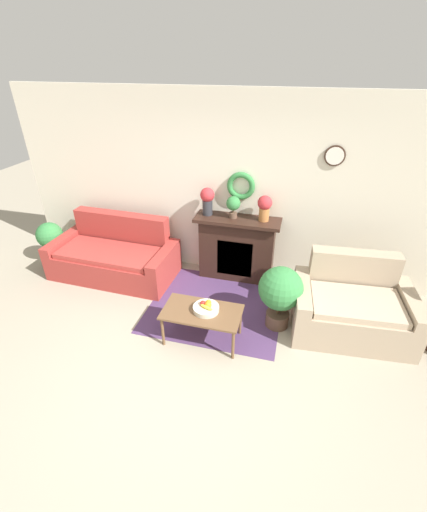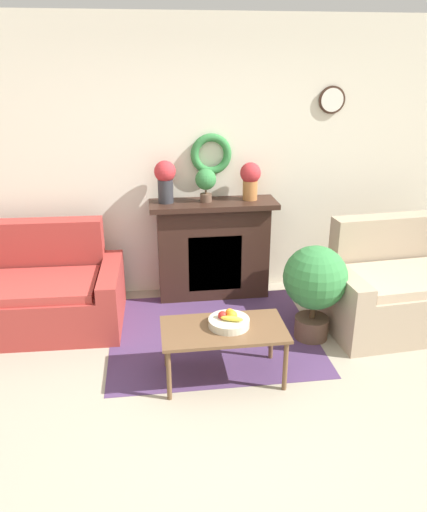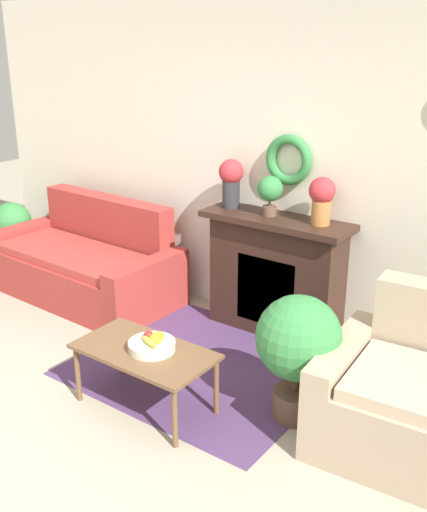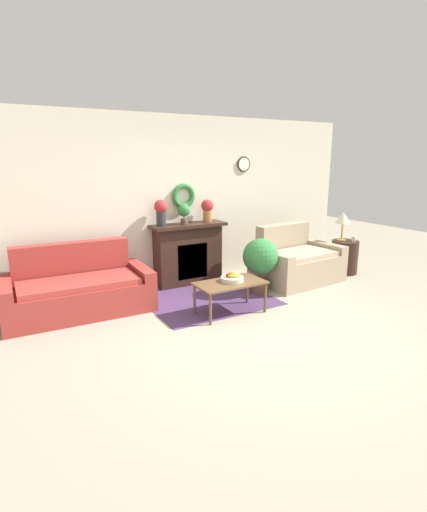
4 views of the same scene
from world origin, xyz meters
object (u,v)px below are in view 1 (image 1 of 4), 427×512
Objects in this scene: fruit_bowl at (206,308)px; potted_plant_on_mantel at (233,205)px; couch_left at (115,256)px; loveseat_right at (352,307)px; fireplace at (237,248)px; vase_on_mantel_left at (207,199)px; coffee_table at (202,314)px; potted_plant_floor_by_couch at (51,239)px; vase_on_mantel_right at (265,207)px; potted_plant_floor_by_loveseat at (280,291)px.

potted_plant_on_mantel is (0.00, 1.43, 0.73)m from fruit_bowl.
loveseat_right is (3.49, -0.41, 0.02)m from couch_left.
vase_on_mantel_left reaches higher than fireplace.
fireplace is 1.33× the size of coffee_table.
loveseat_right is 4.68m from potted_plant_floor_by_couch.
fruit_bowl is at bearing -28.76° from couch_left.
coffee_table is at bearing -147.98° from fruit_bowl.
loveseat_right is 1.74m from vase_on_mantel_right.
fireplace is 3.87× the size of potted_plant_on_mantel.
couch_left reaches higher than coffee_table.
vase_on_mantel_right is (0.48, 1.48, 0.83)m from coffee_table.
couch_left is (-1.86, -0.39, -0.20)m from fireplace.
potted_plant_floor_by_couch is at bearing 170.04° from loveseat_right.
fireplace is 3.39× the size of vase_on_mantel_right.
vase_on_mantel_left is 1.71m from potted_plant_floor_by_loveseat.
coffee_table is 3.13m from potted_plant_floor_by_couch.
coffee_table is 1.10× the size of potted_plant_floor_by_loveseat.
potted_plant_floor_by_loveseat is (0.81, 0.46, 0.06)m from fruit_bowl.
potted_plant_floor_by_loveseat is (0.86, 0.49, 0.14)m from coffee_table.
potted_plant_floor_by_couch is (-2.92, 1.13, 0.04)m from coffee_table.
fruit_bowl is at bearing -20.34° from potted_plant_floor_by_couch.
fruit_bowl is 0.76× the size of vase_on_mantel_left.
vase_on_mantel_right reaches higher than fruit_bowl.
potted_plant_on_mantel is (0.39, -0.02, -0.03)m from vase_on_mantel_left.
coffee_table is 0.10m from fruit_bowl.
vase_on_mantel_left is at bearing 140.54° from potted_plant_floor_by_loveseat.
vase_on_mantel_left is 0.57× the size of potted_plant_floor_by_couch.
loveseat_right is 1.82m from fruit_bowl.
vase_on_mantel_left reaches higher than potted_plant_on_mantel.
fruit_bowl is (-0.07, -1.45, -0.04)m from fireplace.
vase_on_mantel_right is (-1.26, 0.81, 0.89)m from loveseat_right.
loveseat_right is (1.62, -0.80, -0.18)m from fireplace.
couch_left is 4.76× the size of vase_on_mantel_left.
fruit_bowl is (1.79, -1.06, 0.17)m from couch_left.
potted_plant_floor_by_loveseat reaches higher than potted_plant_floor_by_couch.
vase_on_mantel_left is 1.26× the size of potted_plant_on_mantel.
vase_on_mantel_left is 0.48× the size of potted_plant_floor_by_loveseat.
vase_on_mantel_right is 0.44m from potted_plant_on_mantel.
loveseat_right is 2.41m from vase_on_mantel_left.
couch_left reaches higher than potted_plant_floor_by_loveseat.
coffee_table is at bearing -163.27° from loveseat_right.
fireplace is 1.75× the size of potted_plant_floor_by_couch.
vase_on_mantel_right is at bearing 110.77° from potted_plant_floor_by_loveseat.
loveseat_right is at bearing 11.62° from potted_plant_floor_by_loveseat.
vase_on_mantel_left is (-0.34, 1.48, 0.85)m from coffee_table.
couch_left is 3.51m from loveseat_right.
fruit_bowl reaches higher than coffee_table.
potted_plant_on_mantel is at bearing 13.59° from couch_left.
vase_on_mantel_right is (0.44, 1.45, 0.74)m from fruit_bowl.
vase_on_mantel_left reaches higher than coffee_table.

